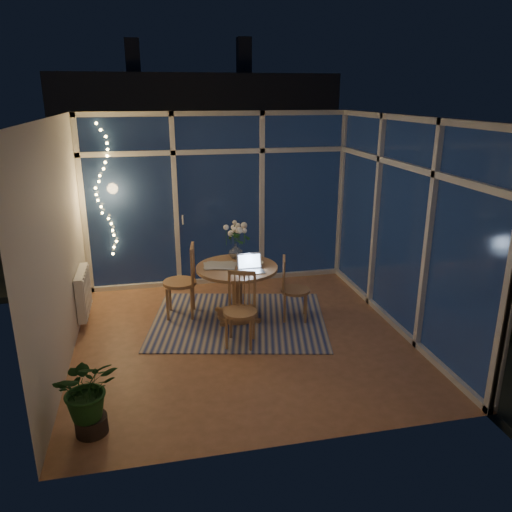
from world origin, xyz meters
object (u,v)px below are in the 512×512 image
flower_vase (236,250)px  laptop (251,263)px  chair_right (295,289)px  chair_left (180,281)px  chair_front (240,310)px  potted_plant (88,395)px  dining_table (237,292)px

flower_vase → laptop: bearing=-81.3°
chair_right → laptop: bearing=109.1°
chair_left → chair_front: size_ratio=1.12×
chair_right → laptop: size_ratio=2.72×
chair_right → potted_plant: bearing=142.9°
chair_left → chair_right: (1.46, -0.43, -0.07)m
chair_right → chair_front: (-0.83, -0.55, 0.02)m
dining_table → chair_right: bearing=-15.6°
dining_table → flower_vase: 0.58m
potted_plant → laptop: bearing=45.1°
dining_table → chair_front: chair_front is taller
chair_right → laptop: (-0.59, -0.04, 0.40)m
dining_table → potted_plant: bearing=-129.0°
chair_left → flower_vase: bearing=107.9°
chair_front → chair_right: bearing=52.5°
dining_table → chair_left: chair_left is taller
laptop → dining_table: bearing=118.3°
chair_left → potted_plant: 2.47m
chair_front → flower_vase: flower_vase is taller
chair_left → laptop: 1.04m
potted_plant → chair_right: bearing=37.7°
chair_right → laptop: laptop is taller
laptop → chair_left: bearing=150.5°
chair_left → potted_plant: bearing=-14.0°
dining_table → chair_front: (-0.10, -0.75, 0.08)m
chair_left → potted_plant: size_ratio=1.31×
laptop → potted_plant: size_ratio=0.41×
chair_left → flower_vase: chair_left is taller
flower_vase → potted_plant: bearing=-125.4°
chair_right → chair_front: 0.99m
chair_right → potted_plant: size_ratio=1.13×
chair_front → flower_vase: (0.15, 1.10, 0.38)m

